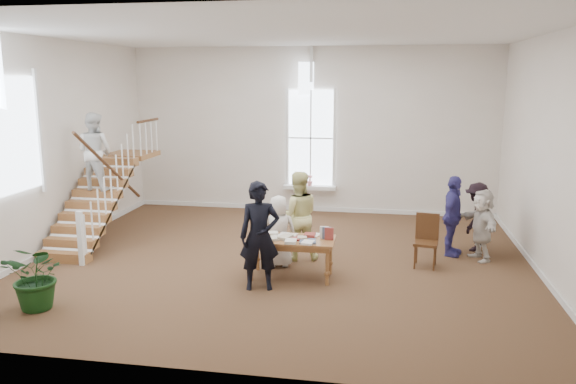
% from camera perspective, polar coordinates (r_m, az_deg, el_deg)
% --- Properties ---
extents(ground, '(10.00, 10.00, 0.00)m').
position_cam_1_polar(ground, '(11.55, -0.67, -6.98)').
color(ground, '#46281B').
rests_on(ground, ground).
extents(room_shell, '(10.49, 10.00, 10.00)m').
position_cam_1_polar(room_shell, '(15.64, 2.25, -0.54)').
color(room_shell, silver).
rests_on(room_shell, ground).
extents(staircase, '(1.10, 4.10, 2.92)m').
position_cam_1_polar(staircase, '(13.31, -18.80, 2.06)').
color(staircase, brown).
rests_on(staircase, ground).
extents(library_table, '(1.61, 0.82, 0.82)m').
position_cam_1_polar(library_table, '(10.42, 0.27, -5.17)').
color(library_table, brown).
rests_on(library_table, ground).
extents(police_officer, '(0.79, 0.62, 1.92)m').
position_cam_1_polar(police_officer, '(9.81, -2.91, -4.48)').
color(police_officer, black).
rests_on(police_officer, ground).
extents(elderly_woman, '(0.78, 0.59, 1.42)m').
position_cam_1_polar(elderly_woman, '(11.04, -0.96, -4.00)').
color(elderly_woman, silver).
rests_on(elderly_woman, ground).
extents(person_yellow, '(1.04, 0.90, 1.83)m').
position_cam_1_polar(person_yellow, '(11.42, 0.98, -2.43)').
color(person_yellow, '#ECE693').
rests_on(person_yellow, ground).
extents(woman_cluster_a, '(0.70, 1.07, 1.69)m').
position_cam_1_polar(woman_cluster_a, '(12.16, 16.37, -2.36)').
color(woman_cluster_a, '#3D3683').
rests_on(woman_cluster_a, ground).
extents(woman_cluster_b, '(0.90, 1.10, 1.49)m').
position_cam_1_polar(woman_cluster_b, '(12.70, 18.61, -2.40)').
color(woman_cluster_b, black).
rests_on(woman_cluster_b, ground).
extents(woman_cluster_c, '(0.86, 1.43, 1.47)m').
position_cam_1_polar(woman_cluster_c, '(12.07, 19.07, -3.17)').
color(woman_cluster_c, silver).
rests_on(woman_cluster_c, ground).
extents(floor_plant, '(1.00, 0.87, 1.11)m').
position_cam_1_polar(floor_plant, '(9.92, -24.06, -7.81)').
color(floor_plant, black).
rests_on(floor_plant, ground).
extents(side_chair, '(0.51, 0.51, 1.05)m').
position_cam_1_polar(side_chair, '(11.42, 13.89, -4.46)').
color(side_chair, '#321B0D').
rests_on(side_chair, ground).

